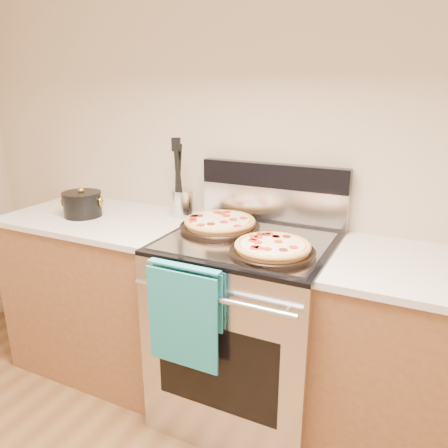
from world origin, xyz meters
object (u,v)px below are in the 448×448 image
at_px(pepperoni_pizza_front, 273,248).
at_px(saucepan, 83,205).
at_px(pepperoni_pizza_back, 220,224).
at_px(utensil_crock, 182,203).
at_px(range_body, 247,331).

distance_m(pepperoni_pizza_front, saucepan, 1.14).
relative_size(pepperoni_pizza_front, saucepan, 1.75).
bearing_deg(saucepan, pepperoni_pizza_front, -6.01).
xyz_separation_m(pepperoni_pizza_back, pepperoni_pizza_front, (0.34, -0.20, -0.00)).
height_order(pepperoni_pizza_front, saucepan, saucepan).
distance_m(pepperoni_pizza_back, utensil_crock, 0.34).
bearing_deg(pepperoni_pizza_back, range_body, -21.25).
relative_size(range_body, pepperoni_pizza_back, 2.35).
height_order(utensil_crock, saucepan, utensil_crock).
bearing_deg(saucepan, pepperoni_pizza_back, 5.87).
bearing_deg(range_body, utensil_crock, 155.33).
bearing_deg(utensil_crock, range_body, -24.67).
height_order(pepperoni_pizza_back, pepperoni_pizza_front, pepperoni_pizza_back).
bearing_deg(saucepan, utensil_crock, 25.35).
distance_m(pepperoni_pizza_back, pepperoni_pizza_front, 0.40).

